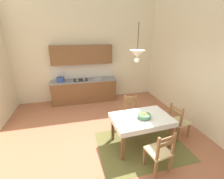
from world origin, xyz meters
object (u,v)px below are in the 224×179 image
object	(u,v)px
dining_chair_camera_side	(160,152)
fruit_bowl	(144,116)
dining_table	(141,122)
dining_chair_kitchen_side	(132,112)
kitchen_cabinetry	(84,81)
pendant_lamp	(137,54)
dining_chair_window_side	(178,122)

from	to	relation	value
dining_chair_camera_side	fruit_bowl	bearing A→B (deg)	89.10
dining_table	dining_chair_kitchen_side	world-z (taller)	dining_chair_kitchen_side
kitchen_cabinetry	dining_chair_kitchen_side	bearing A→B (deg)	-61.34
kitchen_cabinetry	dining_chair_camera_side	bearing A→B (deg)	-73.41
pendant_lamp	dining_chair_window_side	bearing A→B (deg)	-4.10
kitchen_cabinetry	pendant_lamp	world-z (taller)	pendant_lamp
dining_chair_kitchen_side	kitchen_cabinetry	bearing A→B (deg)	118.66
kitchen_cabinetry	dining_chair_kitchen_side	world-z (taller)	kitchen_cabinetry
pendant_lamp	dining_table	bearing A→B (deg)	-39.55
kitchen_cabinetry	dining_chair_kitchen_side	size ratio (longest dim) A/B	2.69
dining_table	dining_chair_window_side	size ratio (longest dim) A/B	1.55
dining_table	fruit_bowl	distance (m)	0.20
pendant_lamp	dining_chair_kitchen_side	bearing A→B (deg)	72.21
dining_table	pendant_lamp	bearing A→B (deg)	140.45
kitchen_cabinetry	dining_chair_kitchen_side	xyz separation A→B (m)	(1.19, -2.18, -0.41)
dining_chair_kitchen_side	fruit_bowl	world-z (taller)	dining_chair_kitchen_side
dining_chair_camera_side	kitchen_cabinetry	bearing A→B (deg)	106.59
dining_table	dining_chair_camera_side	bearing A→B (deg)	-88.31
dining_table	pendant_lamp	world-z (taller)	pendant_lamp
dining_chair_kitchen_side	fruit_bowl	bearing A→B (deg)	-92.51
dining_chair_kitchen_side	pendant_lamp	xyz separation A→B (m)	(-0.22, -0.69, 1.77)
dining_chair_window_side	dining_chair_camera_side	world-z (taller)	same
dining_chair_window_side	fruit_bowl	bearing A→B (deg)	-175.38
pendant_lamp	dining_chair_camera_side	bearing A→B (deg)	-79.72
kitchen_cabinetry	dining_chair_camera_side	xyz separation A→B (m)	(1.14, -3.82, -0.41)
dining_chair_window_side	dining_chair_camera_side	bearing A→B (deg)	-140.61
dining_table	dining_chair_kitchen_side	size ratio (longest dim) A/B	1.55
dining_chair_window_side	dining_table	bearing A→B (deg)	-178.17
dining_chair_window_side	fruit_bowl	distance (m)	1.11
dining_table	dining_chair_kitchen_side	bearing A→B (deg)	84.77
fruit_bowl	pendant_lamp	size ratio (longest dim) A/B	0.37
fruit_bowl	dining_chair_kitchen_side	bearing A→B (deg)	87.49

